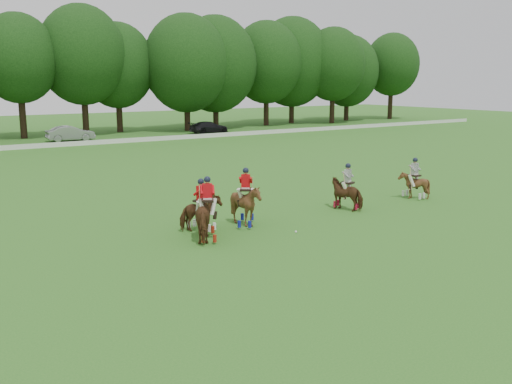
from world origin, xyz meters
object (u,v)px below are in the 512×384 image
car_right (209,127)px  polo_red_c (246,204)px  polo_red_b (201,213)px  car_mid (70,133)px  polo_ball (296,232)px  polo_stripe_a (347,193)px  polo_stripe_b (414,184)px  polo_red_a (208,217)px

car_right → polo_red_c: 42.83m
car_right → polo_red_b: polo_red_b is taller
car_mid → polo_red_b: bearing=173.8°
polo_red_b → car_mid: bearing=82.0°
car_mid → polo_ball: 40.47m
car_right → polo_red_c: (-19.20, -38.28, 0.24)m
polo_stripe_a → car_right: bearing=70.6°
car_mid → polo_stripe_b: bearing=-168.0°
car_mid → car_right: 15.85m
polo_red_a → polo_red_c: polo_red_a is taller
car_mid → polo_red_a: size_ratio=1.88×
car_mid → polo_red_c: 38.43m
car_right → polo_stripe_b: size_ratio=2.17×
polo_red_c → car_mid: bearing=85.0°
car_mid → polo_ball: (-2.28, -40.40, -0.72)m
car_mid → polo_ball: car_mid is taller
polo_ball → polo_red_b: bearing=141.4°
car_right → polo_red_b: 43.48m
car_right → polo_stripe_b: (-8.91, -38.36, 0.08)m
car_right → polo_stripe_a: (-13.50, -38.32, 0.11)m
polo_ball → car_right: bearing=65.8°
polo_stripe_a → polo_stripe_b: (4.59, -0.05, -0.03)m
car_right → polo_stripe_a: size_ratio=2.11×
car_right → polo_ball: (-18.14, -40.40, -0.63)m
car_right → polo_red_a: polo_red_a is taller
polo_red_a → polo_stripe_a: bearing=7.1°
car_right → car_mid: bearing=87.5°
car_mid → polo_stripe_a: polo_stripe_a is taller
polo_ball → polo_stripe_a: bearing=24.2°
car_mid → polo_red_b: (-5.30, -37.98, -0.01)m
polo_red_c → polo_stripe_b: polo_red_c is taller
polo_red_b → polo_red_a: bearing=-107.8°
car_right → polo_red_c: size_ratio=1.88×
car_mid → polo_red_a: (-5.73, -39.32, 0.15)m
polo_red_a → polo_stripe_a: (8.09, 1.00, -0.13)m
car_right → polo_ball: bearing=153.3°
polo_red_a → polo_stripe_a: 8.15m
car_right → polo_red_a: (-21.59, -39.32, 0.24)m
car_right → polo_red_b: size_ratio=2.16×
polo_stripe_a → polo_ball: 5.14m
polo_red_a → polo_stripe_a: polo_red_a is taller
car_mid → polo_stripe_a: size_ratio=2.11×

